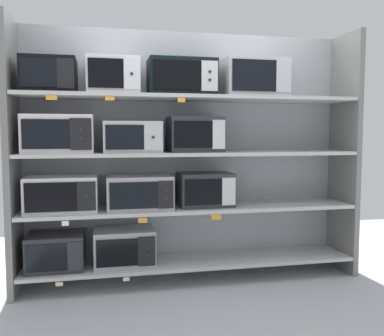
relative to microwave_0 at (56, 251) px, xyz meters
name	(u,v)px	position (x,y,z in m)	size (l,w,h in m)	color
ground	(223,332)	(1.16, -1.00, -0.34)	(6.90, 6.00, 0.02)	#B2B7BC
back_panel	(186,154)	(1.16, 0.27, 0.79)	(3.10, 0.04, 2.23)	#9EA3A8
upright_left	(12,157)	(-0.32, 0.00, 0.79)	(0.05, 0.49, 2.23)	slate
upright_right	(344,154)	(2.64, 0.00, 0.79)	(0.05, 0.49, 2.23)	slate
shelf_0	(192,261)	(1.16, 0.00, -0.16)	(2.90, 0.49, 0.03)	beige
microwave_0	(56,251)	(0.00, 0.00, 0.00)	(0.46, 0.37, 0.29)	#2C2A33
microwave_1	(124,247)	(0.56, 0.00, 0.01)	(0.51, 0.38, 0.31)	#9DA1A7
price_tag_0	(59,284)	(0.04, -0.24, -0.20)	(0.06, 0.00, 0.03)	beige
price_tag_1	(126,279)	(0.57, -0.24, -0.20)	(0.05, 0.00, 0.03)	beige
shelf_1	(192,208)	(1.16, 0.00, 0.32)	(2.90, 0.49, 0.03)	beige
microwave_2	(62,194)	(0.06, 0.00, 0.48)	(0.58, 0.38, 0.29)	silver
microwave_3	(139,192)	(0.70, 0.00, 0.48)	(0.55, 0.43, 0.29)	#A59FA6
microwave_4	(205,189)	(1.28, 0.00, 0.49)	(0.47, 0.34, 0.30)	#283134
price_tag_2	(65,223)	(0.10, -0.24, 0.28)	(0.05, 0.00, 0.04)	white
price_tag_3	(143,220)	(0.70, -0.24, 0.28)	(0.07, 0.00, 0.04)	orange
price_tag_4	(216,217)	(1.32, -0.24, 0.28)	(0.09, 0.00, 0.04)	orange
shelf_2	(192,154)	(1.16, 0.00, 0.81)	(2.90, 0.49, 0.03)	beige
microwave_5	(59,134)	(0.05, 0.00, 0.98)	(0.55, 0.41, 0.31)	silver
microwave_6	(132,137)	(0.64, 0.00, 0.95)	(0.48, 0.42, 0.26)	#B7BABC
microwave_7	(195,134)	(1.19, 0.00, 0.97)	(0.46, 0.37, 0.31)	#2D2C38
shelf_3	(192,98)	(1.16, 0.00, 1.29)	(2.90, 0.49, 0.03)	beige
microwave_8	(49,76)	(-0.02, 0.00, 1.45)	(0.43, 0.34, 0.29)	black
microwave_9	(113,77)	(0.49, 0.00, 1.45)	(0.43, 0.41, 0.30)	silver
microwave_10	(182,78)	(1.07, 0.00, 1.46)	(0.58, 0.34, 0.31)	black
microwave_11	(253,79)	(1.72, 0.00, 1.47)	(0.56, 0.42, 0.33)	#BBB9C1
price_tag_5	(51,98)	(0.02, -0.24, 1.25)	(0.08, 0.00, 0.04)	orange
price_tag_6	(110,98)	(0.46, -0.24, 1.25)	(0.07, 0.00, 0.03)	orange
price_tag_7	(181,100)	(1.02, -0.24, 1.25)	(0.06, 0.00, 0.04)	orange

